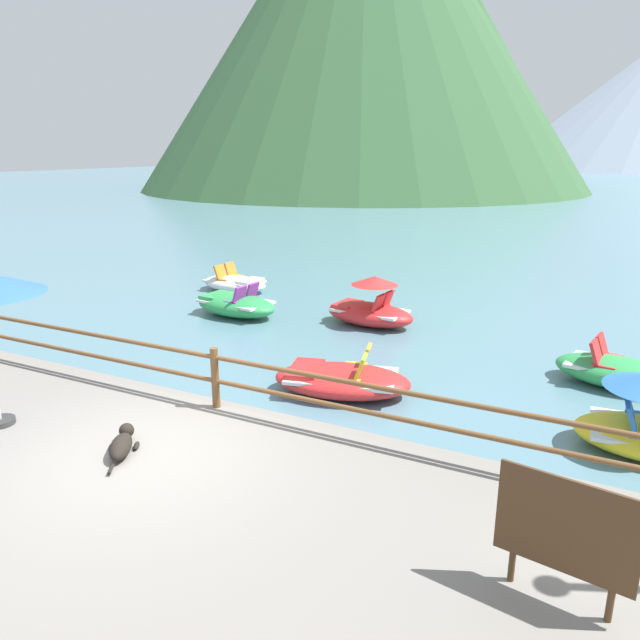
% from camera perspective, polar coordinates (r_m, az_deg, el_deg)
% --- Properties ---
extents(ground_plane, '(200.00, 200.00, 0.00)m').
position_cam_1_polar(ground_plane, '(45.71, 20.37, 9.86)').
color(ground_plane, slate).
extents(dock_railing, '(23.92, 0.12, 0.95)m').
position_cam_1_polar(dock_railing, '(9.11, -10.07, -4.85)').
color(dock_railing, brown).
rests_on(dock_railing, promenade_dock).
extents(sign_board, '(1.17, 0.24, 1.19)m').
position_cam_1_polar(sign_board, '(5.69, 22.54, -17.98)').
color(sign_board, silver).
rests_on(sign_board, promenade_dock).
extents(dog_resting, '(0.62, 0.96, 0.26)m').
position_cam_1_polar(dog_resting, '(8.27, -18.48, -11.21)').
color(dog_resting, black).
rests_on(dog_resting, promenade_dock).
extents(pedal_boat_0, '(2.32, 1.55, 0.86)m').
position_cam_1_polar(pedal_boat_0, '(12.21, 26.64, -4.42)').
color(pedal_boat_0, green).
rests_on(pedal_boat_0, ground).
extents(pedal_boat_1, '(2.70, 1.93, 0.84)m').
position_cam_1_polar(pedal_boat_1, '(10.60, 2.05, -5.73)').
color(pedal_boat_1, red).
rests_on(pedal_boat_1, ground).
extents(pedal_boat_2, '(2.39, 1.43, 1.25)m').
position_cam_1_polar(pedal_boat_2, '(14.67, 4.83, 1.09)').
color(pedal_boat_2, red).
rests_on(pedal_boat_2, ground).
extents(pedal_boat_4, '(2.30, 1.41, 0.81)m').
position_cam_1_polar(pedal_boat_4, '(18.40, -8.17, 3.53)').
color(pedal_boat_4, white).
rests_on(pedal_boat_4, ground).
extents(pedal_boat_5, '(2.49, 1.52, 0.89)m').
position_cam_1_polar(pedal_boat_5, '(15.64, -8.11, 1.49)').
color(pedal_boat_5, green).
rests_on(pedal_boat_5, ground).
extents(cliff_headland, '(47.42, 47.42, 34.76)m').
position_cam_1_polar(cliff_headland, '(69.26, 5.81, 26.12)').
color(cliff_headland, '#386038').
rests_on(cliff_headland, ground).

